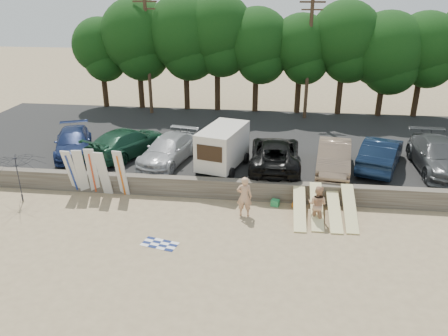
{
  "coord_description": "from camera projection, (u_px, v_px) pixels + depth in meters",
  "views": [
    {
      "loc": [
        -0.16,
        -16.83,
        9.87
      ],
      "look_at": [
        -2.6,
        3.0,
        1.63
      ],
      "focal_mm": 35.0,
      "sensor_mm": 36.0,
      "label": 1
    }
  ],
  "objects": [
    {
      "name": "surfboard_upright_3",
      "position": [
        103.0,
        174.0,
        21.89
      ],
      "size": [
        0.55,
        0.79,
        2.52
      ],
      "primitive_type": "cube",
      "rotation": [
        0.27,
        0.0,
        -0.07
      ],
      "color": "silver",
      "rests_on": "ground"
    },
    {
      "name": "car_6",
      "position": [
        439.0,
        156.0,
        23.42
      ],
      "size": [
        2.46,
        5.81,
        1.67
      ],
      "primitive_type": "imported",
      "rotation": [
        0.0,
        0.0,
        -0.02
      ],
      "color": "#434547",
      "rests_on": "parking_lot"
    },
    {
      "name": "surfboard_upright_0",
      "position": [
        72.0,
        172.0,
        22.15
      ],
      "size": [
        0.57,
        0.85,
        2.51
      ],
      "primitive_type": "cube",
      "rotation": [
        0.29,
        0.0,
        -0.09
      ],
      "color": "silver",
      "rests_on": "ground"
    },
    {
      "name": "beach_umbrella",
      "position": [
        20.0,
        179.0,
        21.34
      ],
      "size": [
        3.41,
        3.37,
        2.46
      ],
      "primitive_type": "imported",
      "rotation": [
        0.0,
        0.0,
        1.27
      ],
      "color": "black",
      "rests_on": "ground"
    },
    {
      "name": "car_0",
      "position": [
        73.0,
        142.0,
        25.84
      ],
      "size": [
        3.74,
        5.36,
        1.44
      ],
      "primitive_type": "imported",
      "rotation": [
        0.0,
        0.0,
        0.39
      ],
      "color": "#16244F",
      "rests_on": "parking_lot"
    },
    {
      "name": "car_4",
      "position": [
        334.0,
        157.0,
        23.36
      ],
      "size": [
        2.27,
        5.03,
        1.6
      ],
      "primitive_type": "imported",
      "rotation": [
        0.0,
        0.0,
        -0.12
      ],
      "color": "#856B54",
      "rests_on": "parking_lot"
    },
    {
      "name": "treeline",
      "position": [
        282.0,
        39.0,
        32.92
      ],
      "size": [
        33.27,
        5.93,
        9.03
      ],
      "color": "#382616",
      "rests_on": "parking_lot"
    },
    {
      "name": "gear_bag",
      "position": [
        296.0,
        205.0,
        21.24
      ],
      "size": [
        0.38,
        0.35,
        0.22
      ],
      "primitive_type": "cube",
      "rotation": [
        0.0,
        0.0,
        -0.42
      ],
      "color": "orange",
      "rests_on": "ground"
    },
    {
      "name": "parking_lot",
      "position": [
        277.0,
        145.0,
        28.69
      ],
      "size": [
        44.0,
        14.5,
        0.7
      ],
      "primitive_type": "cube",
      "color": "#282828",
      "rests_on": "ground"
    },
    {
      "name": "surfboard_low_0",
      "position": [
        300.0,
        208.0,
        20.13
      ],
      "size": [
        0.56,
        2.88,
        0.97
      ],
      "primitive_type": "cube",
      "rotation": [
        0.31,
        0.0,
        0.0
      ],
      "color": "beige",
      "rests_on": "ground"
    },
    {
      "name": "ground",
      "position": [
        274.0,
        231.0,
        19.19
      ],
      "size": [
        120.0,
        120.0,
        0.0
      ],
      "primitive_type": "plane",
      "color": "tan",
      "rests_on": "ground"
    },
    {
      "name": "utility_poles",
      "position": [
        309.0,
        55.0,
        31.58
      ],
      "size": [
        25.8,
        0.26,
        9.0
      ],
      "color": "#473321",
      "rests_on": "parking_lot"
    },
    {
      "name": "car_2",
      "position": [
        168.0,
        150.0,
        24.62
      ],
      "size": [
        3.04,
        5.37,
        1.47
      ],
      "primitive_type": "imported",
      "rotation": [
        0.0,
        0.0,
        -0.2
      ],
      "color": "#ABACB1",
      "rests_on": "parking_lot"
    },
    {
      "name": "box_trailer",
      "position": [
        223.0,
        146.0,
        23.54
      ],
      "size": [
        2.77,
        3.98,
        2.32
      ],
      "rotation": [
        0.0,
        0.0,
        -0.25
      ],
      "color": "beige",
      "rests_on": "parking_lot"
    },
    {
      "name": "surfboard_low_3",
      "position": [
        350.0,
        208.0,
        19.94
      ],
      "size": [
        0.56,
        2.82,
        1.15
      ],
      "primitive_type": "cube",
      "rotation": [
        0.37,
        0.0,
        0.0
      ],
      "color": "beige",
      "rests_on": "ground"
    },
    {
      "name": "surfboard_low_2",
      "position": [
        334.0,
        210.0,
        20.06
      ],
      "size": [
        0.56,
        2.92,
        0.83
      ],
      "primitive_type": "cube",
      "rotation": [
        0.26,
        0.0,
        0.0
      ],
      "color": "beige",
      "rests_on": "ground"
    },
    {
      "name": "beachgoer_b",
      "position": [
        317.0,
        204.0,
        19.57
      ],
      "size": [
        1.07,
        0.97,
        1.79
      ],
      "primitive_type": "imported",
      "rotation": [
        0.0,
        0.0,
        2.73
      ],
      "color": "tan",
      "rests_on": "ground"
    },
    {
      "name": "surfboard_upright_4",
      "position": [
        121.0,
        173.0,
        21.89
      ],
      "size": [
        0.58,
        0.65,
        2.56
      ],
      "primitive_type": "cube",
      "rotation": [
        0.2,
        0.0,
        -0.14
      ],
      "color": "silver",
      "rests_on": "ground"
    },
    {
      "name": "surfboard_low_1",
      "position": [
        317.0,
        206.0,
        20.1
      ],
      "size": [
        0.56,
        2.82,
        1.17
      ],
      "primitive_type": "cube",
      "rotation": [
        0.38,
        0.0,
        0.0
      ],
      "color": "beige",
      "rests_on": "ground"
    },
    {
      "name": "cooler",
      "position": [
        275.0,
        203.0,
        21.33
      ],
      "size": [
        0.45,
        0.4,
        0.32
      ],
      "primitive_type": "cube",
      "rotation": [
        0.0,
        0.0,
        -0.3
      ],
      "color": "#289552",
      "rests_on": "ground"
    },
    {
      "name": "seawall",
      "position": [
        276.0,
        191.0,
        21.75
      ],
      "size": [
        44.0,
        0.5,
        1.0
      ],
      "primitive_type": "cube",
      "color": "#6B6356",
      "rests_on": "ground"
    },
    {
      "name": "surfboard_upright_1",
      "position": [
        81.0,
        172.0,
        22.11
      ],
      "size": [
        0.57,
        0.74,
        2.54
      ],
      "primitive_type": "cube",
      "rotation": [
        0.25,
        0.0,
        0.1
      ],
      "color": "silver",
      "rests_on": "ground"
    },
    {
      "name": "car_5",
      "position": [
        381.0,
        153.0,
        23.77
      ],
      "size": [
        3.44,
        5.43,
        1.69
      ],
      "primitive_type": "imported",
      "rotation": [
        0.0,
        0.0,
        2.79
      ],
      "color": "black",
      "rests_on": "parking_lot"
    },
    {
      "name": "beach_towel",
      "position": [
        160.0,
        244.0,
        18.18
      ],
      "size": [
        1.8,
        1.8,
        0.0
      ],
      "primitive_type": "plane",
      "rotation": [
        0.0,
        0.0,
        -0.23
      ],
      "color": "white",
      "rests_on": "ground"
    },
    {
      "name": "surfboard_upright_2",
      "position": [
        92.0,
        171.0,
        22.12
      ],
      "size": [
        0.54,
        0.56,
        2.57
      ],
      "primitive_type": "cube",
      "rotation": [
        0.18,
        0.0,
        0.09
      ],
      "color": "silver",
      "rests_on": "ground"
    },
    {
      "name": "beachgoer_a",
      "position": [
        244.0,
        197.0,
        20.11
      ],
      "size": [
        0.72,
        0.47,
        1.96
      ],
      "primitive_type": "imported",
      "rotation": [
        0.0,
        0.0,
        3.14
      ],
      "color": "tan",
      "rests_on": "ground"
    },
    {
      "name": "car_3",
      "position": [
        275.0,
        153.0,
        23.91
      ],
      "size": [
        2.65,
        5.71,
        1.58
      ],
      "primitive_type": "imported",
      "rotation": [
        0.0,
        0.0,
        3.15
      ],
      "color": "black",
      "rests_on": "parking_lot"
    },
    {
      "name": "car_1",
      "position": [
        127.0,
        142.0,
        25.65
      ],
      "size": [
        4.26,
        5.99,
        1.61
      ],
      "primitive_type": "imported",
      "rotation": [
        0.0,
        0.0,
        2.74
      ],
      "color": "#163E29",
      "rests_on": "parking_lot"
    }
  ]
}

